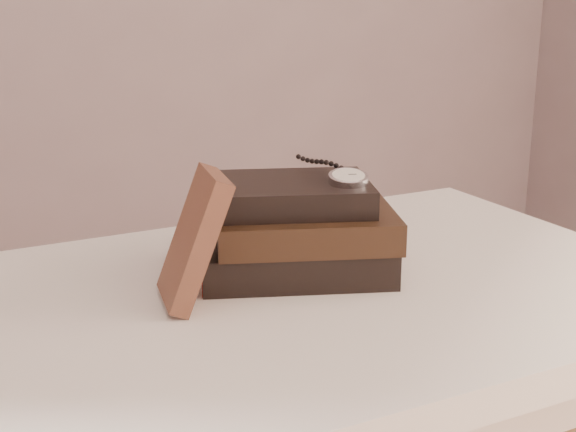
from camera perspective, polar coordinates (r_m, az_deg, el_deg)
table at (r=1.01m, az=-1.27°, el=-10.20°), size 1.00×0.60×0.75m
book_stack at (r=1.01m, az=0.58°, el=-1.05°), size 0.27×0.24×0.12m
journal at (r=0.92m, az=-6.57°, el=-1.57°), size 0.09×0.11×0.15m
pocket_watch at (r=1.00m, az=4.02°, el=2.79°), size 0.06×0.15×0.02m
eyeglasses at (r=1.08m, az=-4.32°, el=0.66°), size 0.13×0.14×0.05m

